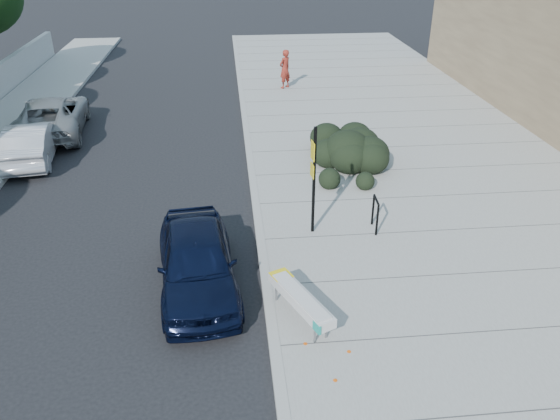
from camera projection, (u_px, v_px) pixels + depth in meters
The scene contains 11 objects.
ground at pixel (267, 291), 12.40m from camera, with size 120.00×120.00×0.00m, color black.
sidewalk_near at pixel (431, 183), 17.24m from camera, with size 11.20×50.00×0.15m, color gray.
curb_near at pixel (254, 191), 16.75m from camera, with size 0.22×50.00×0.17m, color #9E9E99.
bench at pixel (300, 299), 11.09m from camera, with size 1.18×2.03×0.61m.
bike_rack at pixel (375, 211), 14.28m from camera, with size 0.09×0.63×0.91m.
sign_post at pixel (313, 175), 13.69m from camera, with size 0.12×0.34×2.90m.
hedge at pixel (347, 144), 18.03m from camera, with size 1.94×3.89×1.46m, color black.
sedan_navy at pixel (197, 261), 12.17m from camera, with size 1.69×4.21×1.43m, color black.
wagon_silver at pixel (31, 142), 18.79m from camera, with size 1.41×4.04×1.33m, color silver.
suv_silver at pixel (52, 116), 21.15m from camera, with size 2.40×5.20×1.44m, color gray.
pedestrian at pixel (285, 69), 26.29m from camera, with size 0.67×0.44×1.83m, color maroon.
Camera 1 is at (-0.70, -10.05, 7.47)m, focal length 35.00 mm.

